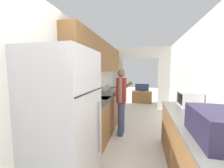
{
  "coord_description": "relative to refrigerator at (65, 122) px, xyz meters",
  "views": [
    {
      "loc": [
        0.16,
        -0.81,
        1.55
      ],
      "look_at": [
        -0.71,
        2.9,
        1.18
      ],
      "focal_mm": 22.0,
      "sensor_mm": 36.0,
      "label": 1
    }
  ],
  "objects": [
    {
      "name": "range_oven",
      "position": [
        -0.05,
        3.11,
        -0.46
      ],
      "size": [
        0.66,
        0.8,
        1.03
      ],
      "color": "#B7B7BC",
      "rests_on": "ground_plane"
    },
    {
      "name": "wall_far_with_doorway",
      "position": [
        0.81,
        4.28,
        0.52
      ],
      "size": [
        2.73,
        0.06,
        2.5
      ],
      "color": "silver",
      "rests_on": "ground_plane"
    },
    {
      "name": "counter_right",
      "position": [
        1.67,
        0.53,
        -0.46
      ],
      "size": [
        0.62,
        2.19,
        0.89
      ],
      "color": "brown",
      "rests_on": "ground_plane"
    },
    {
      "name": "refrigerator",
      "position": [
        0.0,
        0.0,
        0.0
      ],
      "size": [
        0.74,
        0.82,
        1.81
      ],
      "color": "#B7B7BC",
      "rests_on": "ground_plane"
    },
    {
      "name": "person",
      "position": [
        0.45,
        1.69,
        -0.06
      ],
      "size": [
        0.51,
        0.38,
        1.58
      ],
      "rotation": [
        0.0,
        0.0,
        1.53
      ],
      "color": "#384266",
      "rests_on": "ground_plane"
    },
    {
      "name": "counter_left",
      "position": [
        -0.06,
        1.96,
        -0.46
      ],
      "size": [
        0.62,
        3.61,
        0.89
      ],
      "color": "brown",
      "rests_on": "ground_plane"
    },
    {
      "name": "television",
      "position": [
        0.88,
        5.13,
        -0.16
      ],
      "size": [
        0.62,
        0.16,
        0.34
      ],
      "color": "black",
      "rests_on": "tv_cabinet"
    },
    {
      "name": "knife",
      "position": [
        -0.05,
        3.75,
        -0.01
      ],
      "size": [
        0.08,
        0.31,
        0.02
      ],
      "rotation": [
        0.0,
        0.0,
        0.23
      ],
      "color": "#B7B7BC",
      "rests_on": "counter_left"
    },
    {
      "name": "microwave",
      "position": [
        1.79,
        1.25,
        0.13
      ],
      "size": [
        0.33,
        0.46,
        0.29
      ],
      "color": "white",
      "rests_on": "counter_right"
    },
    {
      "name": "wall_left",
      "position": [
        -0.3,
        1.65,
        0.65
      ],
      "size": [
        0.38,
        7.35,
        2.5
      ],
      "color": "silver",
      "rests_on": "ground_plane"
    },
    {
      "name": "wall_right",
      "position": [
        2.0,
        1.18,
        0.35
      ],
      "size": [
        0.06,
        7.35,
        2.5
      ],
      "color": "silver",
      "rests_on": "ground_plane"
    },
    {
      "name": "tv_cabinet",
      "position": [
        0.88,
        5.17,
        -0.62
      ],
      "size": [
        0.92,
        0.42,
        0.57
      ],
      "color": "brown",
      "rests_on": "ground_plane"
    },
    {
      "name": "suitcase",
      "position": [
        1.67,
        -0.06,
        0.13
      ],
      "size": [
        0.44,
        0.67,
        0.29
      ],
      "color": "#231E38",
      "rests_on": "counter_right"
    }
  ]
}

